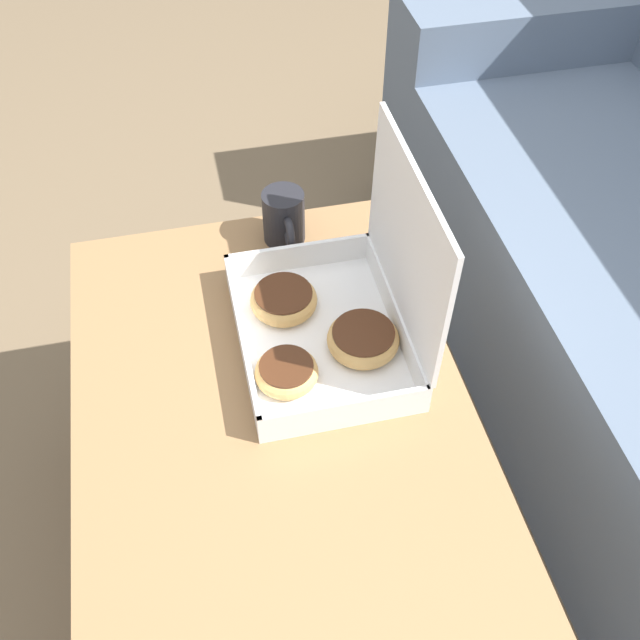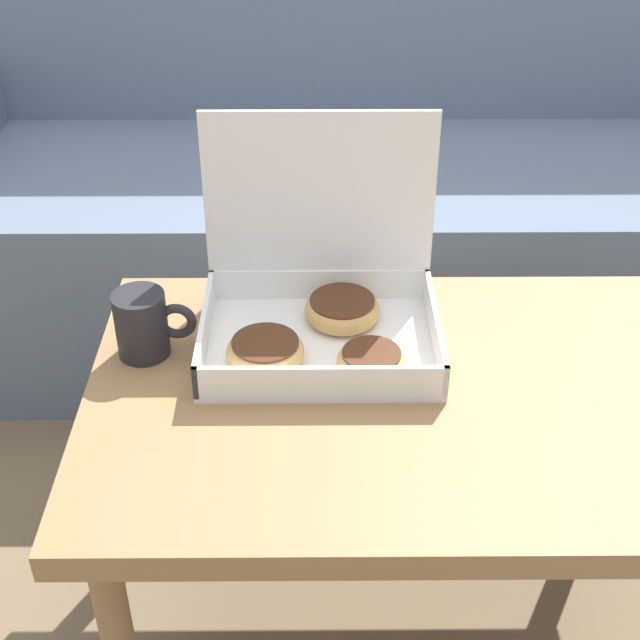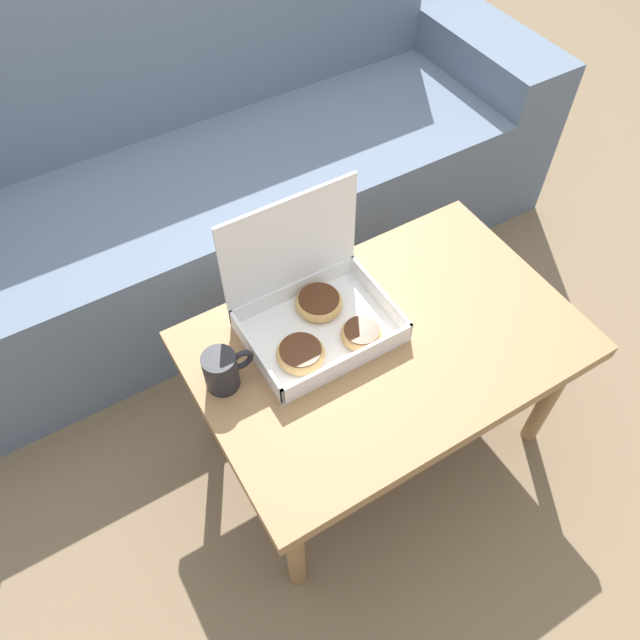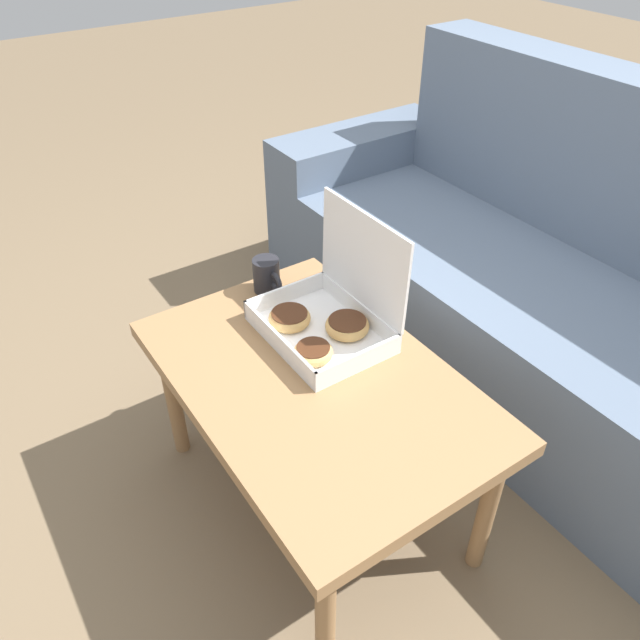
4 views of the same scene
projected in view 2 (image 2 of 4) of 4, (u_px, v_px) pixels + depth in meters
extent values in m
plane|color=#756047|center=(388.00, 545.00, 1.62)|extent=(12.00, 12.00, 0.00)
cube|color=slate|center=(373.00, 262.00, 2.01)|extent=(1.71, 0.56, 0.45)
cube|color=slate|center=(368.00, 91.00, 2.18)|extent=(1.71, 0.20, 0.98)
cube|color=#997047|center=(409.00, 400.00, 1.25)|extent=(0.90, 0.59, 0.04)
cylinder|color=#997047|center=(169.00, 420.00, 1.58)|extent=(0.04, 0.04, 0.44)
cylinder|color=#997047|center=(610.00, 418.00, 1.58)|extent=(0.04, 0.04, 0.44)
cube|color=white|center=(320.00, 346.00, 1.31)|extent=(0.34, 0.26, 0.01)
cube|color=white|center=(321.00, 382.00, 1.20)|extent=(0.34, 0.01, 0.05)
cube|color=white|center=(319.00, 284.00, 1.40)|extent=(0.34, 0.01, 0.05)
cube|color=white|center=(205.00, 330.00, 1.30)|extent=(0.01, 0.26, 0.05)
cube|color=white|center=(435.00, 329.00, 1.30)|extent=(0.01, 0.26, 0.05)
cube|color=white|center=(319.00, 194.00, 1.32)|extent=(0.34, 0.01, 0.26)
torus|color=tan|center=(265.00, 352.00, 1.27)|extent=(0.11, 0.11, 0.04)
cylinder|color=#472614|center=(265.00, 346.00, 1.26)|extent=(0.10, 0.10, 0.02)
torus|color=tan|center=(342.00, 310.00, 1.35)|extent=(0.12, 0.12, 0.04)
cylinder|color=#472614|center=(342.00, 304.00, 1.35)|extent=(0.10, 0.10, 0.02)
torus|color=tan|center=(371.00, 362.00, 1.25)|extent=(0.10, 0.10, 0.03)
cylinder|color=#472614|center=(371.00, 357.00, 1.24)|extent=(0.08, 0.08, 0.01)
cylinder|color=#232328|center=(141.00, 324.00, 1.28)|extent=(0.08, 0.08, 0.10)
torus|color=#232328|center=(177.00, 321.00, 1.28)|extent=(0.06, 0.01, 0.06)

